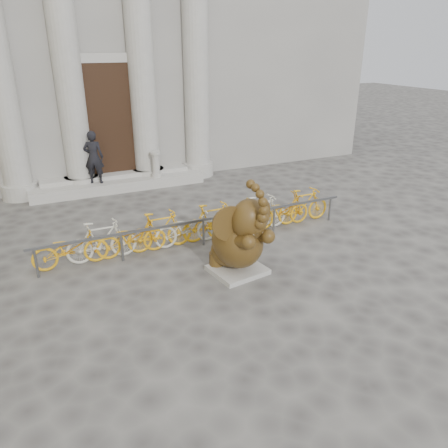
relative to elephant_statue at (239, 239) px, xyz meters
name	(u,v)px	position (x,y,z in m)	size (l,w,h in m)	color
ground	(238,337)	(-1.07, -2.09, -0.82)	(80.00, 80.00, 0.00)	#474442
classical_building	(76,12)	(-1.07, 12.84, 5.16)	(22.00, 10.70, 12.00)	gray
entrance_steps	(119,184)	(-1.07, 7.31, -0.64)	(6.00, 1.20, 0.36)	#A8A59E
elephant_statue	(239,239)	(0.00, 0.00, 0.00)	(1.50, 1.75, 2.27)	#A8A59E
bike_rack	(199,224)	(-0.17, 1.93, -0.32)	(8.32, 0.53, 1.00)	slate
pedestrian	(94,157)	(-1.85, 7.16, 0.43)	(0.65, 0.43, 1.78)	black
balustrade_post	(156,165)	(0.23, 7.01, -0.05)	(0.37, 0.37, 0.90)	#A8A59E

